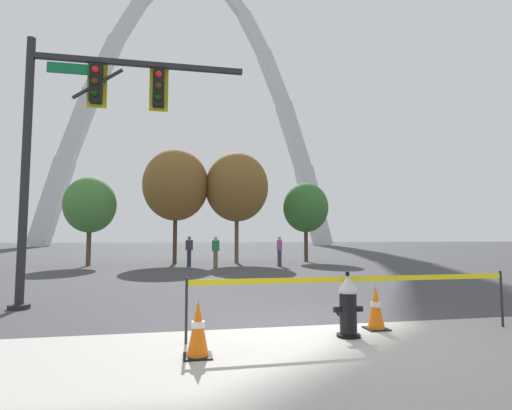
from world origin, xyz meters
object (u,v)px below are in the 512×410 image
monument_arch (192,120)px  pedestrian_walking_left (216,252)px  traffic_cone_mid_sidewalk (376,308)px  fire_hydrant (348,306)px  traffic_signal_gantry (83,125)px  traffic_cone_by_hydrant (198,329)px  pedestrian_standing_center (280,251)px  pedestrian_walking_right (189,251)px

monument_arch → pedestrian_walking_left: bearing=-90.3°
traffic_cone_mid_sidewalk → fire_hydrant: bearing=-150.6°
traffic_signal_gantry → monument_arch: monument_arch is taller
fire_hydrant → pedestrian_walking_left: (-0.71, 14.22, 0.35)m
traffic_signal_gantry → pedestrian_walking_left: traffic_signal_gantry is taller
traffic_cone_mid_sidewalk → traffic_cone_by_hydrant: bearing=-161.8°
fire_hydrant → pedestrian_standing_center: bearing=79.6°
pedestrian_walking_left → pedestrian_standing_center: bearing=7.3°
traffic_cone_mid_sidewalk → monument_arch: monument_arch is taller
monument_arch → pedestrian_standing_center: bearing=-86.6°
pedestrian_standing_center → pedestrian_walking_right: same height
traffic_cone_by_hydrant → traffic_signal_gantry: (-2.43, 4.21, 3.71)m
fire_hydrant → traffic_cone_by_hydrant: 2.39m
pedestrian_walking_left → pedestrian_walking_right: (-1.26, 1.57, 0.00)m
pedestrian_standing_center → pedestrian_walking_right: (-4.67, 1.14, 0.00)m
traffic_signal_gantry → fire_hydrant: bearing=-37.3°
pedestrian_standing_center → pedestrian_walking_right: 4.80m
traffic_cone_mid_sidewalk → pedestrian_walking_right: pedestrian_walking_right is taller
fire_hydrant → traffic_cone_mid_sidewalk: size_ratio=1.36×
monument_arch → pedestrian_standing_center: 56.76m
pedestrian_walking_right → monument_arch: bearing=88.2°
pedestrian_walking_left → pedestrian_walking_right: same height
traffic_cone_mid_sidewalk → monument_arch: bearing=90.9°
fire_hydrant → traffic_signal_gantry: traffic_signal_gantry is taller
traffic_cone_mid_sidewalk → pedestrian_standing_center: 14.44m
monument_arch → pedestrian_standing_center: monument_arch is taller
traffic_cone_by_hydrant → pedestrian_walking_left: (1.60, 14.82, 0.46)m
monument_arch → pedestrian_walking_left: size_ratio=33.47×
traffic_cone_mid_sidewalk → pedestrian_walking_left: bearing=95.6°
pedestrian_walking_right → traffic_signal_gantry: bearing=-102.8°
pedestrian_walking_left → pedestrian_standing_center: (3.41, 0.44, 0.00)m
pedestrian_walking_left → fire_hydrant: bearing=-87.1°
traffic_signal_gantry → traffic_cone_mid_sidewalk: bearing=-30.9°
pedestrian_walking_left → pedestrian_walking_right: bearing=128.7°
fire_hydrant → traffic_cone_mid_sidewalk: 0.77m
fire_hydrant → pedestrian_walking_left: bearing=92.9°
traffic_cone_mid_sidewalk → monument_arch: 70.20m
traffic_cone_by_hydrant → monument_arch: size_ratio=0.01×
traffic_cone_by_hydrant → traffic_cone_mid_sidewalk: bearing=18.2°
traffic_signal_gantry → pedestrian_standing_center: 13.71m
fire_hydrant → monument_arch: (-0.39, 66.82, 22.49)m
traffic_signal_gantry → traffic_cone_by_hydrant: bearing=-60.0°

